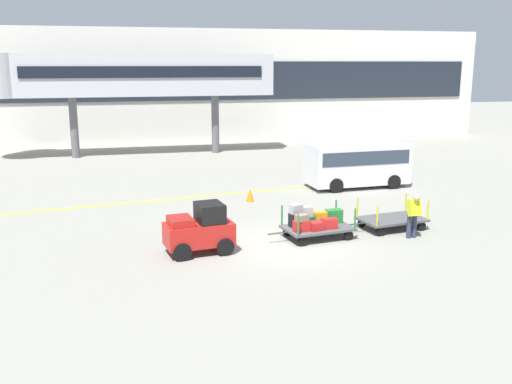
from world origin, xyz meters
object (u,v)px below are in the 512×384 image
at_px(baggage_cart_lead, 315,223).
at_px(baggage_handler, 414,214).
at_px(safety_cone_near, 250,195).
at_px(baggage_cart_middle, 392,220).
at_px(shuttle_van, 357,162).
at_px(baggage_tug, 200,230).

relative_size(baggage_cart_lead, baggage_handler, 1.97).
xyz_separation_m(baggage_cart_lead, safety_cone_near, (-0.97, 5.64, -0.27)).
distance_m(baggage_cart_lead, baggage_cart_middle, 3.09).
bearing_deg(shuttle_van, baggage_handler, -100.30).
bearing_deg(baggage_cart_lead, baggage_cart_middle, 7.17).
bearing_deg(shuttle_van, safety_cone_near, -163.65).
xyz_separation_m(baggage_tug, baggage_handler, (7.26, -0.21, 0.11)).
distance_m(baggage_cart_middle, shuttle_van, 7.17).
distance_m(baggage_cart_lead, baggage_handler, 3.35).
xyz_separation_m(baggage_handler, shuttle_van, (1.48, 8.14, 0.37)).
relative_size(baggage_cart_lead, shuttle_van, 0.63).
height_order(baggage_cart_middle, shuttle_van, shuttle_van).
distance_m(baggage_cart_middle, safety_cone_near, 6.62).
bearing_deg(baggage_tug, baggage_cart_middle, 8.08).
bearing_deg(shuttle_van, baggage_cart_lead, -122.79).
height_order(baggage_tug, baggage_cart_middle, baggage_tug).
bearing_deg(shuttle_van, baggage_cart_middle, -103.41).
bearing_deg(baggage_cart_lead, shuttle_van, 57.21).
relative_size(baggage_cart_middle, safety_cone_near, 5.59).
height_order(baggage_tug, safety_cone_near, baggage_tug).
xyz_separation_m(baggage_cart_lead, shuttle_van, (4.71, 7.31, 0.69)).
distance_m(baggage_tug, baggage_cart_middle, 7.17).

